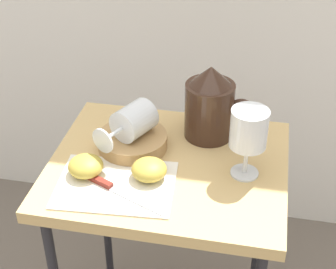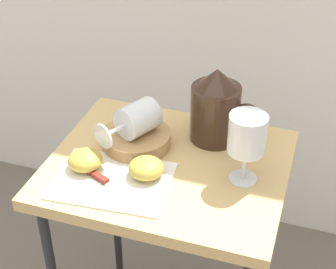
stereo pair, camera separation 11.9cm
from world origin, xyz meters
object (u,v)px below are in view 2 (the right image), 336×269
at_px(pitcher, 216,111).
at_px(wine_glass_upright, 247,137).
at_px(basket_tray, 136,139).
at_px(knife, 105,181).
at_px(apple_half_right, 146,168).
at_px(table, 168,186).
at_px(apple_half_left, 85,160).
at_px(wine_glass_tipped_near, 137,119).

bearing_deg(pitcher, wine_glass_upright, -54.41).
relative_size(basket_tray, knife, 0.80).
relative_size(wine_glass_upright, apple_half_right, 2.11).
relative_size(table, basket_tray, 4.00).
bearing_deg(table, wine_glass_upright, -1.84).
height_order(wine_glass_upright, knife, wine_glass_upright).
bearing_deg(wine_glass_upright, basket_tray, 169.37).
relative_size(wine_glass_upright, apple_half_left, 2.11).
xyz_separation_m(table, wine_glass_upright, (0.18, -0.01, 0.18)).
bearing_deg(basket_tray, knife, -93.80).
height_order(wine_glass_tipped_near, apple_half_left, wine_glass_tipped_near).
bearing_deg(basket_tray, wine_glass_tipped_near, 6.88).
distance_m(basket_tray, knife, 0.16).
distance_m(basket_tray, apple_half_left, 0.15).
bearing_deg(apple_half_right, basket_tray, 121.03).
xyz_separation_m(basket_tray, wine_glass_upright, (0.27, -0.05, 0.10)).
bearing_deg(wine_glass_upright, apple_half_right, -163.96).
bearing_deg(table, basket_tray, 154.60).
height_order(basket_tray, apple_half_left, apple_half_left).
bearing_deg(wine_glass_tipped_near, knife, -94.87).
distance_m(wine_glass_tipped_near, apple_half_left, 0.16).
xyz_separation_m(wine_glass_tipped_near, knife, (-0.01, -0.16, -0.07)).
xyz_separation_m(table, knife, (-0.11, -0.12, 0.08)).
distance_m(pitcher, apple_half_left, 0.33).
distance_m(apple_half_left, knife, 0.08).
xyz_separation_m(basket_tray, knife, (-0.01, -0.16, -0.01)).
distance_m(apple_half_left, apple_half_right, 0.14).
bearing_deg(wine_glass_upright, knife, -158.50).
bearing_deg(apple_half_right, knife, -145.87).
relative_size(basket_tray, wine_glass_upright, 1.00).
bearing_deg(apple_half_right, wine_glass_tipped_near, 119.75).
xyz_separation_m(table, wine_glass_tipped_near, (-0.09, 0.05, 0.14)).
bearing_deg(knife, table, 47.73).
xyz_separation_m(wine_glass_tipped_near, apple_half_right, (0.06, -0.11, -0.05)).
bearing_deg(apple_half_left, wine_glass_tipped_near, 58.47).
bearing_deg(apple_half_left, wine_glass_upright, 12.19).
xyz_separation_m(table, basket_tray, (-0.10, 0.05, 0.09)).
distance_m(table, basket_tray, 0.14).
distance_m(table, apple_half_left, 0.21).
bearing_deg(basket_tray, table, -25.40).
xyz_separation_m(table, apple_half_left, (-0.17, -0.08, 0.10)).
bearing_deg(table, knife, -132.27).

